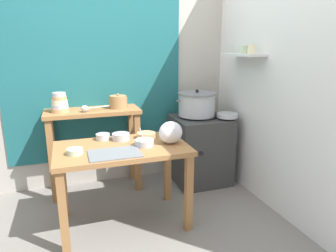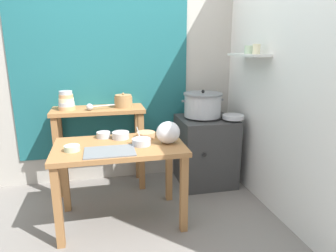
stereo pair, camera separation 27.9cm
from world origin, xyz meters
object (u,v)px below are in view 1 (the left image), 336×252
prep_bowl_3 (103,136)px  prep_bowl_2 (75,151)px  serving_tray (115,153)px  wide_pan (227,115)px  prep_bowl_0 (146,135)px  ladle (86,108)px  prep_table (122,159)px  stove_block (200,149)px  prep_bowl_1 (144,142)px  steamer_pot (197,104)px  plastic_bag (171,132)px  bowl_stack_enamel (60,103)px  clay_pot (118,102)px  back_shelf_table (94,130)px  prep_bowl_4 (121,136)px

prep_bowl_3 → prep_bowl_2: bearing=-129.0°
serving_tray → wide_pan: (1.33, 0.61, 0.08)m
prep_bowl_0 → ladle: bearing=135.3°
prep_table → stove_block: size_ratio=1.41×
prep_bowl_1 → prep_bowl_3: (-0.31, 0.29, -0.00)m
steamer_pot → prep_bowl_2: 1.52m
serving_tray → plastic_bag: plastic_bag is taller
steamer_pot → prep_bowl_1: (-0.78, -0.68, -0.16)m
ladle → stove_block: bearing=-1.7°
ladle → plastic_bag: size_ratio=1.44×
bowl_stack_enamel → plastic_bag: size_ratio=0.95×
steamer_pot → clay_pot: 0.87m
wide_pan → prep_bowl_2: wide_pan is taller
prep_table → serving_tray: serving_tray is taller
prep_bowl_2 → back_shelf_table: bearing=75.1°
ladle → prep_table: bearing=-70.1°
prep_table → prep_bowl_1: 0.24m
prep_table → steamer_pot: size_ratio=2.32×
serving_tray → wide_pan: wide_pan is taller
plastic_bag → prep_bowl_0: plastic_bag is taller
plastic_bag → prep_bowl_3: plastic_bag is taller
bowl_stack_enamel → prep_bowl_1: size_ratio=1.22×
prep_bowl_1 → plastic_bag: bearing=-1.0°
plastic_bag → back_shelf_table: bearing=126.3°
bowl_stack_enamel → prep_bowl_0: size_ratio=1.14×
prep_table → prep_bowl_2: 0.41m
stove_block → clay_pot: (-0.90, 0.13, 0.58)m
back_shelf_table → prep_bowl_4: 0.59m
prep_bowl_2 → prep_bowl_3: prep_bowl_3 is taller
plastic_bag → clay_pot: bearing=111.6°
serving_tray → prep_bowl_1: (0.27, 0.12, 0.03)m
back_shelf_table → wide_pan: size_ratio=4.19×
back_shelf_table → plastic_bag: bearing=-53.7°
clay_pot → bowl_stack_enamel: (-0.58, -0.02, 0.02)m
prep_table → prep_bowl_0: prep_bowl_0 is taller
prep_bowl_2 → bowl_stack_enamel: bearing=96.9°
prep_table → prep_bowl_0: size_ratio=6.42×
ladle → wide_pan: ladle is taller
stove_block → prep_bowl_1: prep_bowl_1 is taller
clay_pot → prep_bowl_3: clay_pot is taller
back_shelf_table → serving_tray: (0.08, -0.91, 0.05)m
bowl_stack_enamel → wide_pan: 1.75m
prep_bowl_0 → back_shelf_table: bearing=126.0°
back_shelf_table → bowl_stack_enamel: bearing=-176.4°
plastic_bag → prep_bowl_3: (-0.54, 0.29, -0.07)m
bowl_stack_enamel → prep_bowl_1: bowl_stack_enamel is taller
steamer_pot → clay_pot: steamer_pot is taller
back_shelf_table → prep_table: bearing=-77.4°
bowl_stack_enamel → steamer_pot: bearing=-3.6°
plastic_bag → prep_bowl_0: bearing=127.1°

